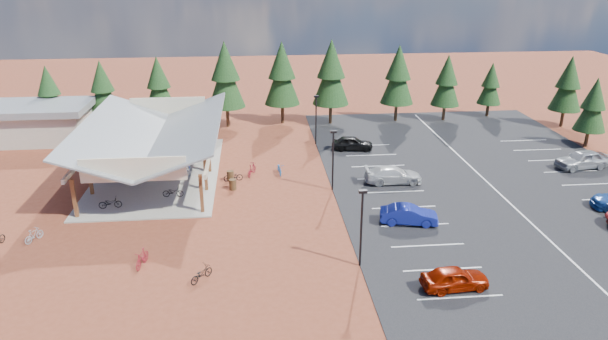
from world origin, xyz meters
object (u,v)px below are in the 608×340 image
at_px(outbuilding, 36,122).
at_px(bike_0, 110,203).
at_px(bike_14, 280,169).
at_px(car_8, 582,159).
at_px(bike_12, 201,274).
at_px(bike_11, 142,258).
at_px(bike_6, 181,167).
at_px(car_1, 409,215).
at_px(bike_4, 173,192).
at_px(car_4, 352,143).
at_px(lamp_post_1, 333,156).
at_px(bike_9, 34,235).
at_px(trash_bin_1, 230,176).
at_px(car_3, 393,175).
at_px(lamp_post_2, 316,116).
at_px(lamp_post_0, 362,223).
at_px(bike_5, 181,171).
at_px(bike_15, 252,169).
at_px(bike_2, 144,156).
at_px(bike_pavilion, 154,133).
at_px(bike_1, 136,173).
at_px(bike_3, 156,153).
at_px(trash_bin_0, 233,184).
at_px(car_0, 455,278).
at_px(bike_7, 183,145).
at_px(bike_16, 233,176).

height_order(outbuilding, bike_0, outbuilding).
height_order(bike_14, car_8, car_8).
bearing_deg(bike_12, bike_11, 11.63).
xyz_separation_m(bike_6, car_1, (17.60, -11.84, 0.19)).
height_order(bike_4, bike_11, bike_11).
bearing_deg(car_4, lamp_post_1, 168.82).
distance_m(bike_9, car_4, 29.89).
bearing_deg(bike_0, bike_9, 133.25).
relative_size(trash_bin_1, bike_14, 0.48).
bearing_deg(bike_12, car_3, -97.92).
relative_size(lamp_post_2, bike_6, 3.16).
height_order(bike_11, bike_14, bike_11).
distance_m(lamp_post_0, bike_5, 20.59).
relative_size(lamp_post_2, bike_11, 2.82).
bearing_deg(bike_15, bike_14, -155.31).
xyz_separation_m(bike_2, car_4, (20.26, 1.36, 0.23)).
distance_m(bike_5, bike_12, 17.00).
height_order(bike_0, car_8, car_8).
bearing_deg(bike_15, bike_pavilion, 14.65).
distance_m(bike_1, bike_3, 5.29).
height_order(lamp_post_1, trash_bin_0, lamp_post_1).
distance_m(lamp_post_0, car_0, 6.25).
relative_size(bike_1, bike_2, 1.08).
relative_size(bike_pavilion, outbuilding, 1.76).
relative_size(bike_7, car_3, 0.37).
distance_m(lamp_post_1, car_4, 10.61).
bearing_deg(bike_9, lamp_post_1, -134.23).
bearing_deg(car_1, bike_1, 75.03).
height_order(bike_9, bike_11, bike_11).
relative_size(trash_bin_0, bike_16, 0.55).
distance_m(bike_pavilion, bike_0, 8.23).
distance_m(car_1, car_3, 7.69).
height_order(bike_14, car_0, car_0).
xyz_separation_m(lamp_post_0, car_3, (5.38, 12.97, -2.23)).
relative_size(bike_5, bike_16, 1.10).
distance_m(bike_0, bike_15, 12.40).
xyz_separation_m(bike_12, car_8, (33.13, 15.53, 0.42)).
xyz_separation_m(trash_bin_0, bike_9, (-13.19, -7.67, 0.02)).
height_order(lamp_post_0, bike_3, lamp_post_0).
distance_m(outbuilding, bike_11, 30.93).
bearing_deg(bike_1, bike_14, -82.27).
distance_m(bike_0, car_8, 41.16).
bearing_deg(lamp_post_0, bike_5, 128.83).
bearing_deg(car_3, car_0, 179.97).
height_order(lamp_post_2, bike_6, lamp_post_2).
height_order(bike_pavilion, bike_0, bike_pavilion).
xyz_separation_m(lamp_post_2, bike_0, (-17.46, -14.14, -2.43)).
distance_m(bike_16, car_3, 13.75).
bearing_deg(car_1, bike_14, 50.83).
height_order(bike_15, car_0, car_0).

